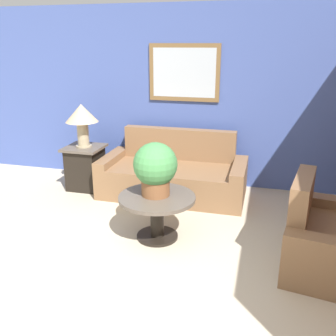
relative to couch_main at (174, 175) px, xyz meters
name	(u,v)px	position (x,y,z in m)	size (l,w,h in m)	color
ground_plane	(79,326)	(-0.05, -2.77, -0.28)	(20.00, 20.00, 0.00)	#BCAD93
wall_back	(181,97)	(-0.05, 0.59, 1.03)	(7.02, 0.09, 2.60)	#42569E
couch_main	(174,175)	(0.00, 0.00, 0.00)	(2.01, 0.94, 0.88)	brown
armchair	(332,241)	(1.91, -1.40, 0.00)	(1.05, 1.27, 0.88)	brown
coffee_table	(157,208)	(0.14, -1.28, 0.08)	(0.84, 0.84, 0.50)	black
side_table	(85,167)	(-1.32, -0.11, 0.05)	(0.53, 0.53, 0.64)	black
table_lamp	(82,117)	(-1.32, -0.11, 0.80)	(0.46, 0.46, 0.61)	tan
potted_plant_on_table	(155,167)	(0.11, -1.25, 0.53)	(0.47, 0.47, 0.58)	brown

